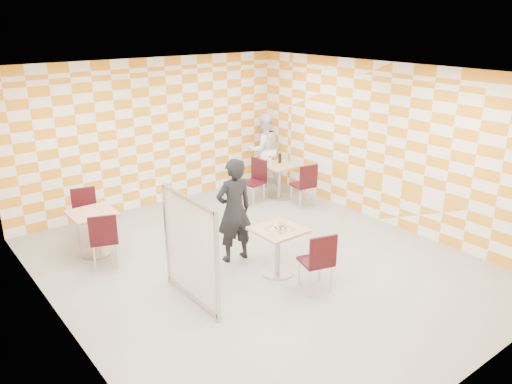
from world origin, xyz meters
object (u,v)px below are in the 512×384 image
Objects in this scene: second_table at (279,175)px; sport_bottle at (270,161)px; chair_empty_far at (85,210)px; soda_bottle at (280,158)px; man_white at (264,150)px; chair_second_side at (256,177)px; chair_empty_near at (104,236)px; chair_main_front at (319,258)px; main_table at (278,243)px; man_dark at (234,210)px; partition at (190,249)px; empty_table at (94,226)px; chair_second_front at (305,182)px.

sport_bottle is at bearing 152.17° from second_table.
chair_empty_far is (-4.07, 0.48, 0.04)m from second_table.
soda_bottle reaches higher than second_table.
second_table is 0.39m from sport_bottle.
soda_bottle is at bearing 90.21° from man_white.
soda_bottle reaches higher than sport_bottle.
sport_bottle reaches higher than chair_second_side.
soda_bottle is (4.33, 0.88, 0.31)m from chair_empty_near.
second_table is 0.81× the size of chair_empty_far.
main_table is at bearing 96.50° from chair_main_front.
chair_empty_far is 0.54× the size of man_dark.
man_white is at bearing 40.14° from partition.
main_table is 3.57m from chair_empty_far.
chair_second_side is (3.63, 0.32, 0.04)m from empty_table.
partition is at bearing -82.24° from chair_empty_far.
chair_second_front is at bearing 24.31° from partition.
soda_bottle is at bearing -1.35° from chair_second_side.
chair_empty_far is at bearing -48.66° from man_dark.
chair_second_side is (-0.61, 0.87, 0.00)m from chair_second_front.
chair_main_front is at bearing -122.45° from second_table.
man_dark is 2.97m from sport_bottle.
soda_bottle reaches higher than chair_empty_far.
partition reaches higher than chair_second_side.
man_dark is at bearing -135.26° from chair_second_side.
main_table is 0.90m from man_dark.
chair_empty_far is 0.54× the size of man_white.
chair_second_front is 0.60× the size of partition.
sport_bottle is at bearing -1.95° from chair_second_side.
chair_main_front is at bearing -50.78° from chair_empty_near.
chair_second_front is 4.29m from chair_empty_near.
chair_empty_far reaches higher than second_table.
main_table is 3.75× the size of sport_bottle.
partition is (-1.53, 0.92, 0.25)m from chair_main_front.
man_white is at bearing 72.64° from second_table.
man_white is 8.49× the size of sport_bottle.
chair_main_front is 0.60× the size of partition.
empty_table is at bearing -175.64° from sport_bottle.
empty_table is 4.30m from soda_bottle.
man_dark is 7.44× the size of soda_bottle.
man_white reaches higher than chair_second_front.
man_dark is 3.18m from soda_bottle.
chair_second_front is 1.00× the size of chair_empty_far.
sport_bottle is (2.05, 2.67, 0.33)m from main_table.
second_table is 0.57m from chair_second_side.
chair_second_side is 3.53m from chair_empty_far.
second_table is at bearing 2.84° from empty_table.
second_table is 0.44× the size of man_white.
chair_second_front is at bearing -86.25° from second_table.
sport_bottle reaches higher than chair_second_front.
empty_table is 0.48× the size of partition.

